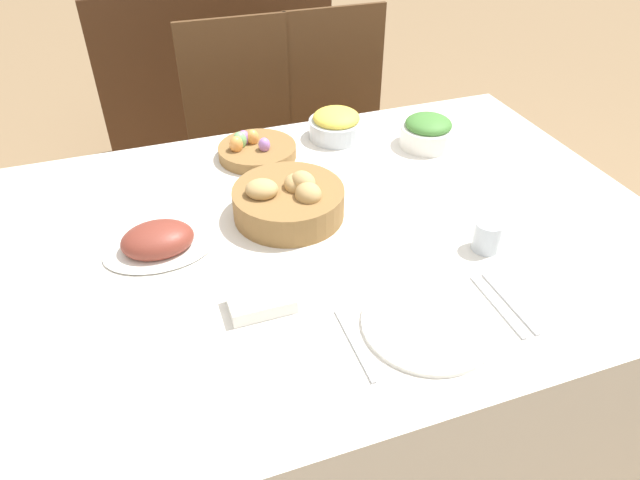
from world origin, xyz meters
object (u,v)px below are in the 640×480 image
(chair_far_right, at_px, (343,131))
(drinking_cup, at_px, (487,236))
(knife, at_px, (497,306))
(spoon, at_px, (509,303))
(green_salad_bowl, at_px, (428,132))
(pineapple_bowl, at_px, (336,124))
(chair_far_center, at_px, (247,147))
(ham_platter, at_px, (158,242))
(dinner_plate, at_px, (428,324))
(egg_basket, at_px, (256,150))
(bread_basket, at_px, (289,201))
(fork, at_px, (354,344))
(butter_dish, at_px, (261,302))
(sideboard, at_px, (214,73))

(chair_far_right, xyz_separation_m, drinking_cup, (-0.09, -1.13, 0.28))
(knife, relative_size, spoon, 1.00)
(drinking_cup, bearing_deg, green_salad_bowl, 77.50)
(pineapple_bowl, bearing_deg, chair_far_center, 110.86)
(ham_platter, bearing_deg, dinner_plate, -41.76)
(pineapple_bowl, height_order, spoon, pineapple_bowl)
(chair_far_center, xyz_separation_m, egg_basket, (-0.08, -0.53, 0.27))
(egg_basket, relative_size, pineapple_bowl, 1.35)
(chair_far_right, relative_size, dinner_plate, 3.70)
(bread_basket, height_order, fork, bread_basket)
(egg_basket, bearing_deg, bread_basket, -89.23)
(chair_far_center, distance_m, dinner_plate, 1.34)
(egg_basket, bearing_deg, dinner_plate, -78.96)
(bread_basket, bearing_deg, ham_platter, -173.92)
(ham_platter, bearing_deg, drinking_cup, -18.91)
(fork, xyz_separation_m, drinking_cup, (0.40, 0.18, 0.03))
(knife, bearing_deg, chair_far_center, 100.37)
(fork, relative_size, spoon, 1.00)
(chair_far_center, relative_size, butter_dish, 7.39)
(chair_far_center, distance_m, sideboard, 0.97)
(pineapple_bowl, xyz_separation_m, dinner_plate, (-0.11, -0.82, -0.04))
(chair_far_right, height_order, dinner_plate, chair_far_right)
(egg_basket, relative_size, fork, 1.18)
(dinner_plate, bearing_deg, chair_far_right, 75.74)
(chair_far_center, xyz_separation_m, bread_basket, (-0.07, -0.85, 0.29))
(green_salad_bowl, relative_size, spoon, 0.84)
(bread_basket, height_order, green_salad_bowl, bread_basket)
(egg_basket, relative_size, dinner_plate, 0.85)
(dinner_plate, height_order, knife, dinner_plate)
(chair_far_right, distance_m, fork, 1.42)
(chair_far_center, relative_size, bread_basket, 3.57)
(ham_platter, relative_size, green_salad_bowl, 1.57)
(egg_basket, bearing_deg, knife, -68.31)
(green_salad_bowl, xyz_separation_m, dinner_plate, (-0.35, -0.68, -0.04))
(pineapple_bowl, bearing_deg, fork, -108.34)
(chair_far_right, bearing_deg, green_salad_bowl, -87.30)
(egg_basket, distance_m, ham_platter, 0.48)
(bread_basket, bearing_deg, butter_dish, -116.91)
(bread_basket, height_order, drinking_cup, bread_basket)
(bread_basket, bearing_deg, dinner_plate, -72.09)
(sideboard, bearing_deg, green_salad_bowl, -76.68)
(bread_basket, relative_size, egg_basket, 1.22)
(chair_far_right, height_order, fork, chair_far_right)
(dinner_plate, height_order, butter_dish, butter_dish)
(knife, bearing_deg, dinner_plate, -179.71)
(ham_platter, height_order, butter_dish, ham_platter)
(sideboard, bearing_deg, butter_dish, -97.38)
(egg_basket, bearing_deg, chair_far_right, 47.42)
(pineapple_bowl, distance_m, dinner_plate, 0.83)
(green_salad_bowl, bearing_deg, spoon, -103.67)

